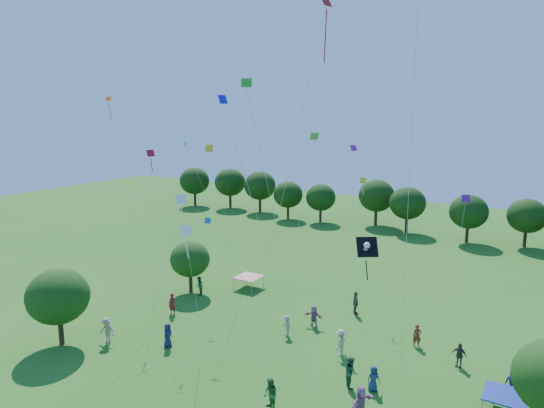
# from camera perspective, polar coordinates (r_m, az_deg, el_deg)

# --- Properties ---
(near_tree_west) EXTENTS (4.29, 4.29, 5.50)m
(near_tree_west) POSITION_cam_1_polar(r_m,az_deg,el_deg) (37.31, -23.87, -9.92)
(near_tree_west) COLOR #422B19
(near_tree_west) RESTS_ON ground
(near_tree_north) EXTENTS (3.57, 3.57, 4.74)m
(near_tree_north) POSITION_cam_1_polar(r_m,az_deg,el_deg) (44.53, -9.63, -6.42)
(near_tree_north) COLOR #422B19
(near_tree_north) RESTS_ON ground
(treeline) EXTENTS (88.01, 8.77, 6.77)m
(treeline) POSITION_cam_1_polar(r_m,az_deg,el_deg) (67.54, 17.36, -0.02)
(treeline) COLOR #422B19
(treeline) RESTS_ON ground
(tent_red_stripe) EXTENTS (2.20, 2.20, 1.10)m
(tent_red_stripe) POSITION_cam_1_polar(r_m,az_deg,el_deg) (45.63, -2.76, -8.60)
(tent_red_stripe) COLOR red
(tent_red_stripe) RESTS_ON ground
(tent_blue) EXTENTS (2.20, 2.20, 1.10)m
(tent_blue) POSITION_cam_1_polar(r_m,az_deg,el_deg) (30.94, 25.78, -19.63)
(tent_blue) COLOR #172C97
(tent_blue) RESTS_ON ground
(crowd_person_0) EXTENTS (0.89, 0.54, 1.72)m
(crowd_person_0) POSITION_cam_1_polar(r_m,az_deg,el_deg) (32.67, 26.46, -18.35)
(crowd_person_0) COLOR #1B1D4E
(crowd_person_0) RESTS_ON ground
(crowd_person_1) EXTENTS (0.71, 0.59, 1.61)m
(crowd_person_1) POSITION_cam_1_polar(r_m,az_deg,el_deg) (36.43, 16.70, -14.63)
(crowd_person_1) COLOR maroon
(crowd_person_1) RESTS_ON ground
(crowd_person_2) EXTENTS (1.03, 0.91, 1.85)m
(crowd_person_2) POSITION_cam_1_polar(r_m,az_deg,el_deg) (28.52, -0.18, -21.51)
(crowd_person_2) COLOR #2A642C
(crowd_person_2) RESTS_ON ground
(crowd_person_3) EXTENTS (1.09, 0.95, 1.55)m
(crowd_person_3) POSITION_cam_1_polar(r_m,az_deg,el_deg) (36.60, 1.73, -14.08)
(crowd_person_3) COLOR tan
(crowd_person_3) RESTS_ON ground
(crowd_person_4) EXTENTS (1.02, 0.61, 1.62)m
(crowd_person_4) POSITION_cam_1_polar(r_m,az_deg,el_deg) (34.70, 21.16, -16.24)
(crowd_person_4) COLOR #3F3432
(crowd_person_4) RESTS_ON ground
(crowd_person_5) EXTENTS (1.54, 0.58, 1.64)m
(crowd_person_5) POSITION_cam_1_polar(r_m,az_deg,el_deg) (38.10, 4.94, -13.01)
(crowd_person_5) COLOR #8F5380
(crowd_person_5) RESTS_ON ground
(crowd_person_6) EXTENTS (0.62, 0.92, 1.72)m
(crowd_person_6) POSITION_cam_1_polar(r_m,az_deg,el_deg) (35.71, -12.17, -14.85)
(crowd_person_6) COLOR #1B1F51
(crowd_person_6) RESTS_ON ground
(crowd_person_7) EXTENTS (0.72, 0.51, 1.79)m
(crowd_person_7) POSITION_cam_1_polar(r_m,az_deg,el_deg) (40.73, -11.65, -11.47)
(crowd_person_7) COLOR maroon
(crowd_person_7) RESTS_ON ground
(crowd_person_8) EXTENTS (0.97, 1.04, 1.89)m
(crowd_person_8) POSITION_cam_1_polar(r_m,az_deg,el_deg) (30.88, 9.26, -18.89)
(crowd_person_8) COLOR #225031
(crowd_person_8) RESTS_ON ground
(crowd_person_9) EXTENTS (1.31, 0.76, 1.89)m
(crowd_person_9) POSITION_cam_1_polar(r_m,az_deg,el_deg) (37.30, -18.85, -13.91)
(crowd_person_9) COLOR #A28E82
(crowd_person_9) RESTS_ON ground
(crowd_person_10) EXTENTS (1.06, 1.21, 1.91)m
(crowd_person_10) POSITION_cam_1_polar(r_m,az_deg,el_deg) (40.55, 9.82, -11.41)
(crowd_person_10) COLOR #433B35
(crowd_person_10) RESTS_ON ground
(crowd_person_11) EXTENTS (1.12, 1.77, 1.79)m
(crowd_person_11) POSITION_cam_1_polar(r_m,az_deg,el_deg) (28.38, 10.44, -21.95)
(crowd_person_11) COLOR #9C5B95
(crowd_person_11) RESTS_ON ground
(crowd_person_12) EXTENTS (0.84, 0.86, 1.58)m
(crowd_person_12) POSITION_cam_1_polar(r_m,az_deg,el_deg) (30.76, 11.85, -19.45)
(crowd_person_12) COLOR navy
(crowd_person_12) RESTS_ON ground
(crowd_person_14) EXTENTS (0.81, 0.96, 1.72)m
(crowd_person_14) POSITION_cam_1_polar(r_m,az_deg,el_deg) (44.40, -8.58, -9.51)
(crowd_person_14) COLOR #275C34
(crowd_person_14) RESTS_ON ground
(crowd_person_15) EXTENTS (0.54, 1.19, 1.82)m
(crowd_person_15) POSITION_cam_1_polar(r_m,az_deg,el_deg) (34.18, 8.08, -15.83)
(crowd_person_15) COLOR #A8A186
(crowd_person_15) RESTS_ON ground
(pirate_kite) EXTENTS (2.16, 1.15, 8.24)m
(pirate_kite) POSITION_cam_1_polar(r_m,az_deg,el_deg) (26.50, 11.06, -5.16)
(pirate_kite) COLOR black
(red_high_kite) EXTENTS (3.88, 3.33, 21.53)m
(red_high_kite) POSITION_cam_1_polar(r_m,az_deg,el_deg) (29.76, 4.86, 16.15)
(red_high_kite) COLOR red
(small_kite_0) EXTENTS (2.66, 3.18, 11.93)m
(small_kite_0) POSITION_cam_1_polar(r_m,az_deg,el_deg) (39.21, -14.04, 2.90)
(small_kite_0) COLOR red
(small_kite_2) EXTENTS (0.87, 5.06, 12.34)m
(small_kite_2) POSITION_cam_1_polar(r_m,az_deg,el_deg) (39.12, -6.64, 3.36)
(small_kite_2) COLOR yellow
(small_kite_3) EXTENTS (2.46, 3.07, 16.36)m
(small_kite_3) POSITION_cam_1_polar(r_m,az_deg,el_deg) (23.09, -0.69, 3.26)
(small_kite_3) COLOR green
(small_kite_4) EXTENTS (0.56, 5.00, 6.44)m
(small_kite_4) POSITION_cam_1_polar(r_m,az_deg,el_deg) (40.37, -6.84, -3.24)
(small_kite_4) COLOR #1266B4
(small_kite_5) EXTENTS (2.60, 5.71, 12.09)m
(small_kite_5) POSITION_cam_1_polar(r_m,az_deg,el_deg) (41.01, 9.50, 3.08)
(small_kite_5) COLOR #AB1CAA
(small_kite_6) EXTENTS (2.93, 1.24, 9.06)m
(small_kite_6) POSITION_cam_1_polar(r_m,az_deg,el_deg) (35.19, -11.00, -0.95)
(small_kite_6) COLOR white
(small_kite_7) EXTENTS (5.25, 1.47, 12.21)m
(small_kite_7) POSITION_cam_1_polar(r_m,az_deg,el_deg) (44.10, -8.07, 1.93)
(small_kite_7) COLOR #0CB6BF
(small_kite_8) EXTENTS (0.71, 1.03, 21.46)m
(small_kite_8) POSITION_cam_1_polar(r_m,az_deg,el_deg) (21.48, 16.37, 13.56)
(small_kite_8) COLOR red
(small_kite_9) EXTENTS (3.34, 0.58, 15.95)m
(small_kite_9) POSITION_cam_1_polar(r_m,az_deg,el_deg) (37.51, -17.34, 4.95)
(small_kite_9) COLOR #FF540D
(small_kite_10) EXTENTS (1.42, 5.11, 9.45)m
(small_kite_10) POSITION_cam_1_polar(r_m,az_deg,el_deg) (40.77, 10.43, 0.18)
(small_kite_10) COLOR yellow
(small_kite_11) EXTENTS (0.85, 6.13, 13.14)m
(small_kite_11) POSITION_cam_1_polar(r_m,az_deg,el_deg) (40.71, 4.48, 5.05)
(small_kite_11) COLOR #2F8919
(small_kite_12) EXTENTS (3.40, 3.29, 15.63)m
(small_kite_12) POSITION_cam_1_polar(r_m,az_deg,el_deg) (23.34, -2.50, 1.16)
(small_kite_12) COLOR #1B17E8
(small_kite_13) EXTENTS (0.81, 1.56, 9.80)m
(small_kite_13) POSITION_cam_1_polar(r_m,az_deg,el_deg) (32.53, 21.39, -2.57)
(small_kite_13) COLOR #691689
(small_kite_14) EXTENTS (2.91, 4.38, 8.55)m
(small_kite_14) POSITION_cam_1_polar(r_m,az_deg,el_deg) (28.62, -9.86, -5.18)
(small_kite_14) COLOR white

